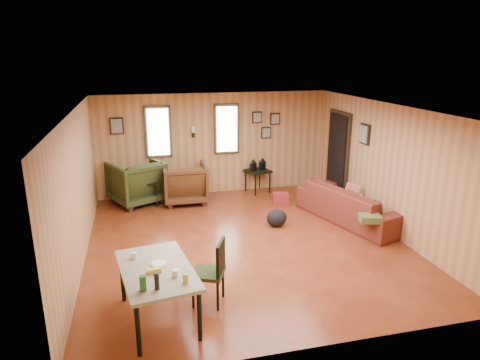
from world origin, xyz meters
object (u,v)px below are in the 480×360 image
(sofa, at_px, (352,199))
(end_table, at_px, (145,189))
(recliner_brown, at_px, (185,181))
(recliner_green, at_px, (137,180))
(side_table, at_px, (258,169))
(dining_table, at_px, (157,273))

(sofa, relative_size, end_table, 3.52)
(recliner_brown, height_order, recliner_green, recliner_green)
(recliner_brown, xyz_separation_m, recliner_green, (-1.06, 0.20, 0.04))
(side_table, distance_m, dining_table, 5.46)
(recliner_brown, distance_m, end_table, 0.89)
(end_table, xyz_separation_m, side_table, (2.69, 0.31, 0.20))
(recliner_green, relative_size, end_table, 1.57)
(side_table, bearing_deg, end_table, -173.41)
(end_table, distance_m, side_table, 2.72)
(dining_table, bearing_deg, recliner_green, 83.57)
(side_table, bearing_deg, recliner_brown, -169.89)
(recliner_green, xyz_separation_m, side_table, (2.87, 0.12, 0.04))
(recliner_green, xyz_separation_m, dining_table, (0.20, -4.63, 0.12))
(recliner_brown, bearing_deg, end_table, 0.84)
(recliner_green, bearing_deg, recliner_brown, 143.07)
(sofa, bearing_deg, recliner_brown, 41.50)
(side_table, xyz_separation_m, dining_table, (-2.67, -4.76, 0.08))
(recliner_green, relative_size, side_table, 1.26)
(sofa, relative_size, recliner_brown, 2.43)
(sofa, bearing_deg, end_table, 47.34)
(recliner_brown, distance_m, recliner_green, 1.08)
(recliner_green, distance_m, side_table, 2.87)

